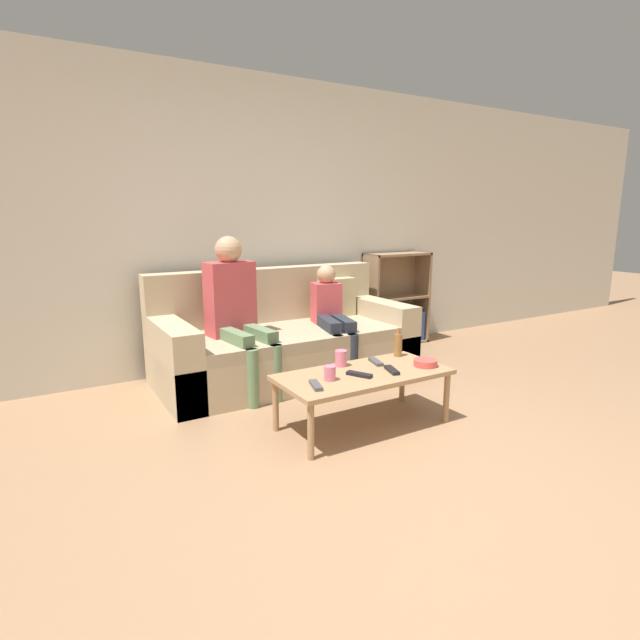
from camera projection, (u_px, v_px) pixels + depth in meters
ground_plane at (461, 493)px, 2.52m from camera, size 22.00×22.00×0.00m
wall_back at (246, 224)px, 4.53m from camera, size 12.00×0.06×2.60m
couch at (285, 343)px, 4.29m from camera, size 2.15×0.96×0.92m
bookshelf at (395, 311)px, 5.40m from camera, size 0.73×0.28×0.99m
coffee_table at (363, 377)px, 3.25m from camera, size 1.13×0.54×0.37m
person_adult at (235, 304)px, 3.90m from camera, size 0.40×0.68×1.22m
person_child at (332, 314)px, 4.31m from camera, size 0.37×0.69×0.95m
cup_near at (341, 358)px, 3.37m from camera, size 0.08×0.08×0.11m
cup_far at (330, 373)px, 3.08m from camera, size 0.07×0.07×0.09m
tv_remote_0 at (316, 385)px, 2.97m from camera, size 0.09×0.18×0.02m
tv_remote_1 at (392, 370)px, 3.26m from camera, size 0.10×0.18×0.02m
tv_remote_2 at (359, 374)px, 3.17m from camera, size 0.12×0.17×0.02m
tv_remote_3 at (376, 362)px, 3.45m from camera, size 0.09×0.18×0.02m
snack_bowl at (425, 363)px, 3.38m from camera, size 0.16×0.16×0.05m
bottle at (398, 344)px, 3.60m from camera, size 0.06×0.06×0.21m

